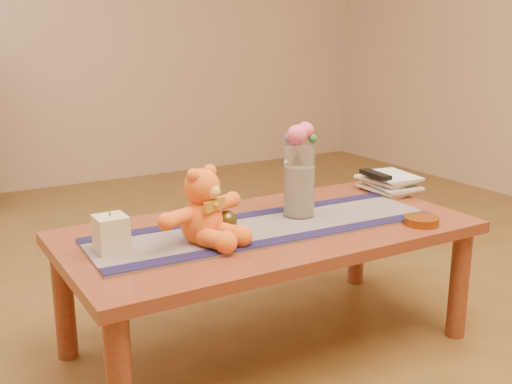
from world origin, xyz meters
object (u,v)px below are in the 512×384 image
teddy_bear (201,206)px  bronze_ball (227,221)px  glass_vase (299,180)px  book_bottom (373,192)px  amber_dish (421,221)px  pillar_candle (111,234)px  tv_remote (375,175)px

teddy_bear → bronze_ball: bearing=-3.3°
glass_vase → bronze_ball: 0.32m
teddy_bear → book_bottom: size_ratio=1.49×
teddy_bear → book_bottom: 0.88m
book_bottom → amber_dish: amber_dish is taller
bronze_ball → amber_dish: bronze_ball is taller
teddy_bear → bronze_ball: size_ratio=4.69×
pillar_candle → tv_remote: bearing=5.9°
book_bottom → amber_dish: (-0.13, -0.40, 0.00)m
teddy_bear → book_bottom: teddy_bear is taller
amber_dish → tv_remote: bearing=72.1°
book_bottom → pillar_candle: bearing=-172.2°
book_bottom → amber_dish: bearing=-106.2°
teddy_bear → amber_dish: bearing=-39.0°
glass_vase → book_bottom: (0.44, 0.11, -0.13)m
tv_remote → amber_dish: 0.41m
pillar_candle → book_bottom: pillar_candle is taller
book_bottom → tv_remote: bearing=-93.0°
teddy_bear → amber_dish: (0.73, -0.22, -0.11)m
bronze_ball → tv_remote: tv_remote is taller
teddy_bear → glass_vase: bearing=-13.3°
glass_vase → bronze_ball: (-0.31, -0.03, -0.09)m
teddy_bear → amber_dish: size_ratio=2.76×
glass_vase → teddy_bear: bearing=-171.1°
tv_remote → pillar_candle: bearing=-169.7°
book_bottom → tv_remote: 0.08m
bronze_ball → book_bottom: 0.76m
tv_remote → book_bottom: bearing=90.0°
amber_dish → glass_vase: bearing=138.1°
bronze_ball → book_bottom: bronze_ball is taller
amber_dish → teddy_bear: bearing=163.2°
bronze_ball → amber_dish: size_ratio=0.59×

